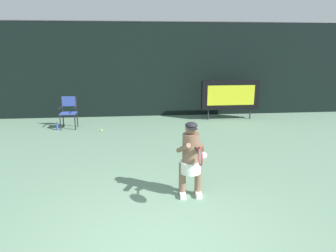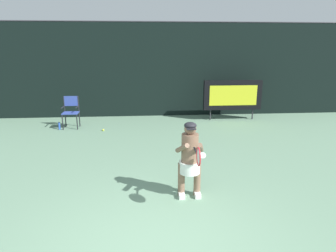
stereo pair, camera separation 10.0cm
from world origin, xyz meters
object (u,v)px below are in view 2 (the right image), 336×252
(tennis_player, at_px, (190,157))
(umpire_chair, at_px, (71,110))
(scoreboard, at_px, (233,95))
(water_bottle, at_px, (59,126))
(tennis_ball_loose, at_px, (103,130))
(tennis_racket, at_px, (198,156))

(tennis_player, bearing_deg, umpire_chair, 122.59)
(scoreboard, distance_m, water_bottle, 6.33)
(umpire_chair, relative_size, tennis_ball_loose, 15.88)
(scoreboard, xyz_separation_m, umpire_chair, (-5.84, -0.71, -0.33))
(umpire_chair, height_order, tennis_racket, tennis_racket)
(scoreboard, height_order, tennis_ball_loose, scoreboard)
(water_bottle, relative_size, tennis_ball_loose, 3.90)
(umpire_chair, distance_m, water_bottle, 0.66)
(water_bottle, distance_m, tennis_ball_loose, 1.53)
(water_bottle, xyz_separation_m, tennis_ball_loose, (1.50, -0.31, -0.09))
(umpire_chair, distance_m, tennis_player, 6.17)
(scoreboard, xyz_separation_m, tennis_player, (-2.52, -5.90, -0.18))
(umpire_chair, height_order, water_bottle, umpire_chair)
(water_bottle, bearing_deg, umpire_chair, 30.25)
(umpire_chair, height_order, tennis_ball_loose, umpire_chair)
(water_bottle, bearing_deg, scoreboard, 8.45)
(scoreboard, relative_size, umpire_chair, 2.04)
(water_bottle, height_order, tennis_ball_loose, water_bottle)
(water_bottle, xyz_separation_m, tennis_racket, (3.73, -5.61, 0.91))
(scoreboard, distance_m, umpire_chair, 5.89)
(water_bottle, xyz_separation_m, tennis_player, (3.69, -4.98, 0.65))
(scoreboard, distance_m, tennis_ball_loose, 4.96)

